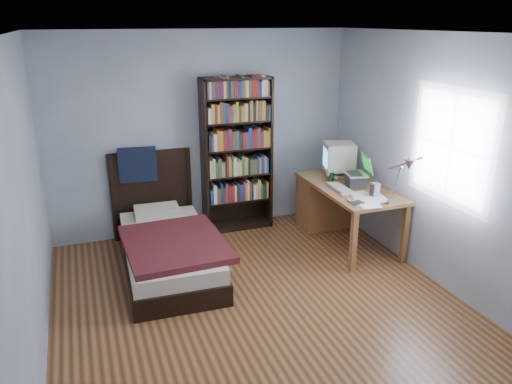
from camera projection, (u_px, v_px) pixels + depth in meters
The scene contains 14 objects.
room at pixel (264, 182), 4.36m from camera, with size 4.20×4.24×2.50m.
desk at pixel (331, 200), 6.39m from camera, with size 0.75×1.50×0.73m.
crt_monitor at pixel (338, 157), 6.23m from camera, with size 0.46×0.43×0.43m.
laptop at pixel (357, 177), 5.90m from camera, with size 0.36×0.34×0.37m.
desk_lamp at pixel (407, 169), 4.79m from camera, with size 0.24×0.54×0.64m.
keyboard at pixel (340, 188), 5.79m from camera, with size 0.16×0.42×0.03m, color #BDB39D.
speaker at pixel (375, 190), 5.54m from camera, with size 0.08×0.08×0.16m, color gray.
soda_can at pixel (331, 176), 6.09m from camera, with size 0.06×0.06×0.11m, color #073A16.
mouse at pixel (335, 178), 6.17m from camera, with size 0.06×0.11×0.04m, color silver.
phone_silver at pixel (344, 196), 5.56m from camera, with size 0.04×0.09×0.02m, color silver.
phone_grey at pixel (350, 200), 5.42m from camera, with size 0.04×0.09×0.02m, color gray.
external_drive at pixel (358, 203), 5.33m from camera, with size 0.11×0.11×0.02m, color gray.
bookshelf at pixel (237, 155), 6.29m from camera, with size 0.88×0.30×1.95m.
bed at pixel (167, 245), 5.48m from camera, with size 1.05×2.03×1.16m.
Camera 1 is at (-1.46, -3.88, 2.61)m, focal length 35.00 mm.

